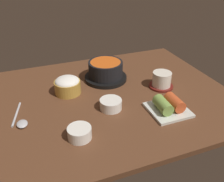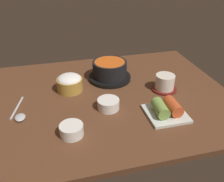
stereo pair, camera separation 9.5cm
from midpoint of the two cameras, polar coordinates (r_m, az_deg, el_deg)
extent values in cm
cube|color=#56331E|center=(98.28, -4.28, -1.75)|extent=(100.00, 76.00, 2.00)
cylinder|color=black|center=(109.79, -3.96, 3.05)|extent=(18.73, 18.73, 1.57)
cylinder|color=black|center=(107.90, -4.04, 5.04)|extent=(15.02, 15.02, 6.91)
cylinder|color=#D15619|center=(106.58, -4.10, 6.57)|extent=(13.21, 13.21, 0.60)
cylinder|color=#B78C38|center=(100.88, -12.96, 0.81)|extent=(10.53, 10.53, 5.25)
ellipsoid|color=white|center=(99.64, -13.13, 2.12)|extent=(9.69, 9.69, 3.69)
cylinder|color=maroon|center=(104.86, 8.81, 1.08)|extent=(10.21, 10.21, 0.80)
cylinder|color=silver|center=(103.26, 8.95, 2.71)|extent=(7.80, 7.80, 5.96)
cylinder|color=#C6D18C|center=(102.05, 9.07, 4.04)|extent=(6.63, 6.63, 0.40)
cylinder|color=white|center=(89.27, -3.34, -3.19)|extent=(8.08, 8.08, 3.73)
cylinder|color=#386B2D|center=(88.41, -3.37, -2.35)|extent=(6.63, 6.63, 0.50)
cube|color=silver|center=(89.90, 9.97, -4.45)|extent=(13.72, 13.72, 1.00)
cylinder|color=#7A9E47|center=(87.34, 8.75, -3.35)|extent=(4.86, 8.48, 4.37)
cylinder|color=#C64C23|center=(89.53, 11.45, -2.71)|extent=(4.51, 8.31, 4.37)
cylinder|color=white|center=(77.75, -11.11, -9.69)|extent=(7.54, 7.54, 3.80)
cylinder|color=#B73323|center=(76.75, -11.23, -8.77)|extent=(6.18, 6.18, 0.50)
cylinder|color=#B7B7BC|center=(94.80, -24.13, -5.04)|extent=(3.98, 13.99, 0.80)
ellipsoid|color=#B7B7BC|center=(88.75, -23.16, -7.15)|extent=(3.60, 4.68, 1.26)
camera|label=1|loc=(0.05, -92.86, -1.69)|focal=39.23mm
camera|label=2|loc=(0.05, 87.14, 1.69)|focal=39.23mm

